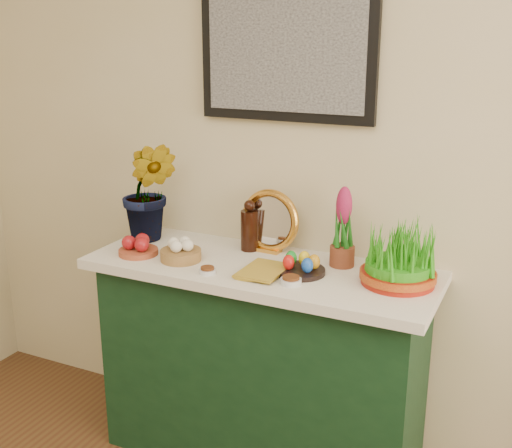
% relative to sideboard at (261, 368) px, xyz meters
% --- Properties ---
extents(sideboard, '(1.30, 0.45, 0.85)m').
position_rel_sideboard_xyz_m(sideboard, '(0.00, 0.00, 0.00)').
color(sideboard, '#13351B').
rests_on(sideboard, ground).
extents(tablecloth, '(1.40, 0.55, 0.04)m').
position_rel_sideboard_xyz_m(tablecloth, '(0.00, 0.00, 0.45)').
color(tablecloth, white).
rests_on(tablecloth, sideboard).
extents(hyacinth_green, '(0.35, 0.32, 0.58)m').
position_rel_sideboard_xyz_m(hyacinth_green, '(-0.57, 0.07, 0.76)').
color(hyacinth_green, '#1C6919').
rests_on(hyacinth_green, tablecloth).
extents(apple_bowl, '(0.17, 0.17, 0.08)m').
position_rel_sideboard_xyz_m(apple_bowl, '(-0.51, -0.12, 0.50)').
color(apple_bowl, '#A2482B').
rests_on(apple_bowl, tablecloth).
extents(garlic_basket, '(0.20, 0.20, 0.09)m').
position_rel_sideboard_xyz_m(garlic_basket, '(-0.31, -0.10, 0.50)').
color(garlic_basket, olive).
rests_on(garlic_basket, tablecloth).
extents(vinegar_cruet, '(0.07, 0.07, 0.22)m').
position_rel_sideboard_xyz_m(vinegar_cruet, '(-0.12, 0.13, 0.56)').
color(vinegar_cruet, black).
rests_on(vinegar_cruet, tablecloth).
extents(mirror, '(0.27, 0.08, 0.27)m').
position_rel_sideboard_xyz_m(mirror, '(-0.04, 0.16, 0.59)').
color(mirror, gold).
rests_on(mirror, tablecloth).
extents(book, '(0.15, 0.21, 0.03)m').
position_rel_sideboard_xyz_m(book, '(-0.03, -0.09, 0.48)').
color(book, '#B4912A').
rests_on(book, tablecloth).
extents(spice_dish_left, '(0.06, 0.06, 0.03)m').
position_rel_sideboard_xyz_m(spice_dish_left, '(-0.14, -0.18, 0.48)').
color(spice_dish_left, silver).
rests_on(spice_dish_left, tablecloth).
extents(spice_dish_right, '(0.08, 0.08, 0.03)m').
position_rel_sideboard_xyz_m(spice_dish_right, '(0.19, -0.14, 0.48)').
color(spice_dish_right, silver).
rests_on(spice_dish_right, tablecloth).
extents(egg_plate, '(0.22, 0.22, 0.08)m').
position_rel_sideboard_xyz_m(egg_plate, '(0.18, -0.03, 0.49)').
color(egg_plate, black).
rests_on(egg_plate, tablecloth).
extents(hyacinth_pink, '(0.10, 0.10, 0.32)m').
position_rel_sideboard_xyz_m(hyacinth_pink, '(0.29, 0.12, 0.61)').
color(hyacinth_pink, brown).
rests_on(hyacinth_pink, tablecloth).
extents(wheatgrass_sabzeh, '(0.28, 0.28, 0.23)m').
position_rel_sideboard_xyz_m(wheatgrass_sabzeh, '(0.54, 0.03, 0.56)').
color(wheatgrass_sabzeh, maroon).
rests_on(wheatgrass_sabzeh, tablecloth).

